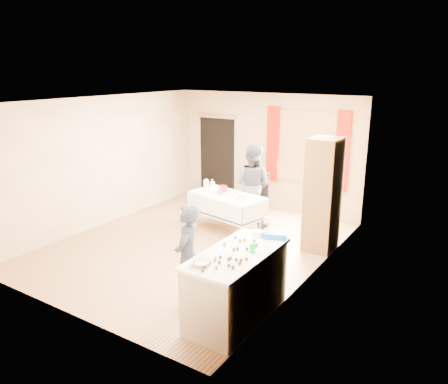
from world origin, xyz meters
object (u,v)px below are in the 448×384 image
Objects in this scene: counter at (237,285)px; chair at (255,206)px; party_table at (227,209)px; cabinet at (323,195)px; woman at (252,185)px; girl at (188,256)px.

counter is 1.51× the size of chair.
party_table is 0.89m from chair.
counter is at bearing -92.11° from cabinet.
counter reaches higher than party_table.
cabinet reaches higher than chair.
woman is (0.05, -0.25, 0.53)m from chair.
counter is (-0.10, -2.71, -0.55)m from cabinet.
party_table is at bearing -175.75° from cabinet.
woman is (-0.85, 3.27, 0.12)m from girl.
chair is 0.59m from woman.
girl is (-0.71, -0.09, 0.26)m from counter.
girl reaches higher than party_table.
girl is (0.90, -3.53, 0.41)m from chair.
woman is at bearing 82.01° from party_table.
cabinet is 1.74m from woman.
cabinet is 1.20× the size of woman.
counter is at bearing 115.86° from woman.
cabinet reaches higher than counter.
woman is at bearing 177.53° from girl.
cabinet is 1.40× the size of girl.
woman reaches higher than party_table.
cabinet is 1.24× the size of party_table.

